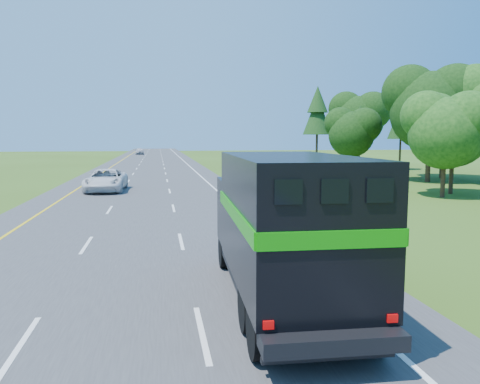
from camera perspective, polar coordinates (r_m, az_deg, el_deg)
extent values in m
cube|color=#38383A|center=(48.76, -11.09, 1.64)|extent=(15.00, 260.00, 0.04)
cube|color=yellow|center=(49.17, -17.51, 1.53)|extent=(0.15, 260.00, 0.01)
cube|color=white|center=(48.96, -4.64, 1.79)|extent=(0.15, 260.00, 0.01)
cylinder|color=black|center=(15.12, -1.79, -7.02)|extent=(0.42, 1.17, 1.16)
cylinder|color=black|center=(15.49, 6.42, -6.73)|extent=(0.42, 1.17, 1.16)
cylinder|color=black|center=(10.32, 1.14, -13.63)|extent=(0.42, 1.17, 1.16)
cylinder|color=black|center=(10.86, 13.04, -12.76)|extent=(0.42, 1.17, 1.16)
cylinder|color=black|center=(9.16, 2.39, -16.34)|extent=(0.42, 1.17, 1.16)
cylinder|color=black|center=(9.76, 15.74, -15.10)|extent=(0.42, 1.17, 1.16)
cube|color=black|center=(12.05, 5.18, -10.01)|extent=(2.87, 8.52, 0.29)
cube|color=black|center=(14.92, 2.46, -2.23)|extent=(2.65, 2.00, 2.00)
cube|color=black|center=(15.79, 1.86, 0.20)|extent=(2.32, 0.16, 0.63)
cube|color=black|center=(10.98, 6.12, -3.11)|extent=(2.88, 6.21, 2.89)
cube|color=#0D8C07|center=(8.06, 11.34, -5.75)|extent=(2.63, 0.15, 0.32)
cube|color=#0D8C07|center=(10.72, -0.83, -2.53)|extent=(0.29, 6.10, 0.32)
cube|color=#0D8C07|center=(11.35, 12.70, -2.18)|extent=(0.29, 6.10, 0.32)
cube|color=black|center=(7.70, 5.92, 0.03)|extent=(0.47, 0.06, 0.42)
cube|color=black|center=(7.92, 11.47, 0.11)|extent=(0.47, 0.06, 0.42)
cube|color=black|center=(8.21, 16.68, 0.19)|extent=(0.47, 0.06, 0.42)
cube|color=black|center=(8.87, 10.72, -19.13)|extent=(2.42, 0.23, 0.11)
cube|color=#B20505|center=(8.21, 3.49, -15.89)|extent=(0.19, 0.05, 0.15)
cube|color=#B20505|center=(8.88, 18.10, -14.44)|extent=(0.19, 0.05, 0.15)
imported|color=silver|center=(37.79, -16.02, 1.41)|extent=(3.06, 6.25, 1.71)
imported|color=#B9B8BF|center=(116.60, -12.15, 4.89)|extent=(2.17, 4.89, 1.63)
cube|color=orange|center=(21.15, 12.72, -3.39)|extent=(0.08, 0.04, 1.12)
cube|color=white|center=(21.10, 12.74, -2.58)|extent=(0.09, 0.05, 0.12)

